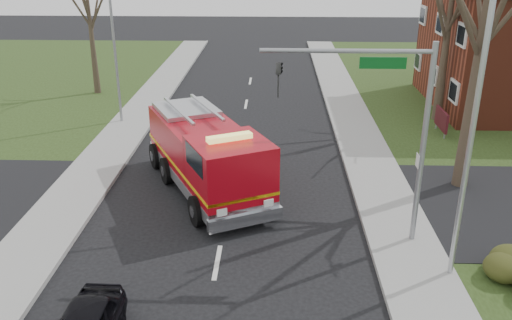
{
  "coord_description": "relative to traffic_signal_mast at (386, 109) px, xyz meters",
  "views": [
    {
      "loc": [
        1.75,
        -14.73,
        9.57
      ],
      "look_at": [
        1.11,
        3.84,
        2.0
      ],
      "focal_mm": 38.0,
      "sensor_mm": 36.0,
      "label": 1
    }
  ],
  "objects": [
    {
      "name": "bare_tree_left",
      "position": [
        -15.21,
        18.5,
        0.86
      ],
      "size": [
        4.5,
        4.5,
        9.0
      ],
      "color": "#3C2F23",
      "rests_on": "ground"
    },
    {
      "name": "utility_pole_far",
      "position": [
        -12.01,
        12.5,
        -1.21
      ],
      "size": [
        0.14,
        0.14,
        7.0
      ],
      "primitive_type": "cylinder",
      "color": "gray",
      "rests_on": "ground"
    },
    {
      "name": "health_center_sign",
      "position": [
        5.29,
        11.0,
        -3.83
      ],
      "size": [
        0.12,
        2.0,
        1.4
      ],
      "color": "#420F17",
      "rests_on": "ground"
    },
    {
      "name": "fire_engine",
      "position": [
        -6.11,
        3.89,
        -3.25
      ],
      "size": [
        5.94,
        8.38,
        3.22
      ],
      "rotation": [
        0.0,
        0.0,
        0.46
      ],
      "color": "#A50713",
      "rests_on": "ground"
    },
    {
      "name": "traffic_signal_mast",
      "position": [
        0.0,
        0.0,
        0.0
      ],
      "size": [
        5.29,
        0.18,
        6.8
      ],
      "color": "gray",
      "rests_on": "ground"
    },
    {
      "name": "bare_tree_near",
      "position": [
        4.29,
        4.5,
        2.71
      ],
      "size": [
        6.0,
        6.0,
        12.0
      ],
      "color": "#3C2F23",
      "rests_on": "ground"
    },
    {
      "name": "sidewalk_right",
      "position": [
        0.99,
        -1.5,
        -4.63
      ],
      "size": [
        2.4,
        80.0,
        0.15
      ],
      "primitive_type": "cube",
      "color": "gray",
      "rests_on": "ground"
    },
    {
      "name": "streetlight_pole",
      "position": [
        1.93,
        -2.0,
        -0.16
      ],
      "size": [
        1.48,
        0.16,
        8.4
      ],
      "color": "#B7BABF",
      "rests_on": "ground"
    },
    {
      "name": "bare_tree_far",
      "position": [
        5.79,
        13.5,
        1.78
      ],
      "size": [
        5.25,
        5.25,
        10.5
      ],
      "color": "#3C2F23",
      "rests_on": "ground"
    },
    {
      "name": "ground",
      "position": [
        -5.21,
        -1.5,
        -4.71
      ],
      "size": [
        120.0,
        120.0,
        0.0
      ],
      "primitive_type": "plane",
      "color": "black",
      "rests_on": "ground"
    },
    {
      "name": "sidewalk_left",
      "position": [
        -11.41,
        -1.5,
        -4.63
      ],
      "size": [
        2.4,
        80.0,
        0.15
      ],
      "primitive_type": "cube",
      "color": "gray",
      "rests_on": "ground"
    }
  ]
}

